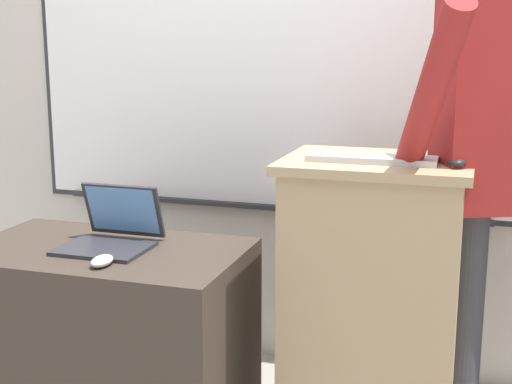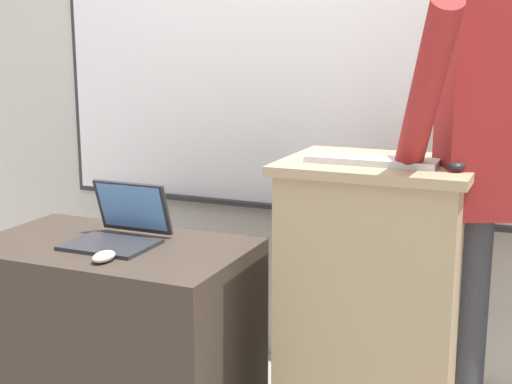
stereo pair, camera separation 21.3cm
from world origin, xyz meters
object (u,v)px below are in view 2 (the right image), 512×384
object	(u,v)px
laptop	(121,227)
computer_mouse_by_keyboard	(458,165)
computer_mouse_by_laptop	(104,257)
side_desk	(115,336)
wireless_keyboard	(372,160)
lectern_podium	(374,313)

from	to	relation	value
laptop	computer_mouse_by_keyboard	world-z (taller)	computer_mouse_by_keyboard
laptop	computer_mouse_by_laptop	bearing A→B (deg)	-70.13
side_desk	computer_mouse_by_keyboard	xyz separation A→B (m)	(1.16, 0.09, 0.69)
laptop	wireless_keyboard	xyz separation A→B (m)	(0.88, 0.06, 0.29)
wireless_keyboard	computer_mouse_by_laptop	bearing A→B (deg)	-160.61
laptop	side_desk	bearing A→B (deg)	-110.02
side_desk	computer_mouse_by_laptop	bearing A→B (deg)	-61.93
lectern_podium	laptop	distance (m)	0.93
lectern_podium	wireless_keyboard	world-z (taller)	wireless_keyboard
lectern_podium	wireless_keyboard	size ratio (longest dim) A/B	2.55
laptop	wireless_keyboard	world-z (taller)	wireless_keyboard
wireless_keyboard	computer_mouse_by_keyboard	distance (m)	0.26
wireless_keyboard	computer_mouse_by_laptop	xyz separation A→B (m)	(-0.80, -0.28, -0.32)
wireless_keyboard	computer_mouse_by_keyboard	bearing A→B (deg)	-3.88
side_desk	computer_mouse_by_keyboard	bearing A→B (deg)	4.23
laptop	computer_mouse_by_laptop	xyz separation A→B (m)	(0.08, -0.22, -0.04)
lectern_podium	laptop	xyz separation A→B (m)	(-0.89, -0.12, 0.23)
laptop	lectern_podium	bearing A→B (deg)	7.70
laptop	computer_mouse_by_keyboard	xyz separation A→B (m)	(1.14, 0.04, 0.29)
side_desk	laptop	xyz separation A→B (m)	(0.02, 0.04, 0.40)
wireless_keyboard	computer_mouse_by_laptop	distance (m)	0.91
lectern_podium	side_desk	distance (m)	0.94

